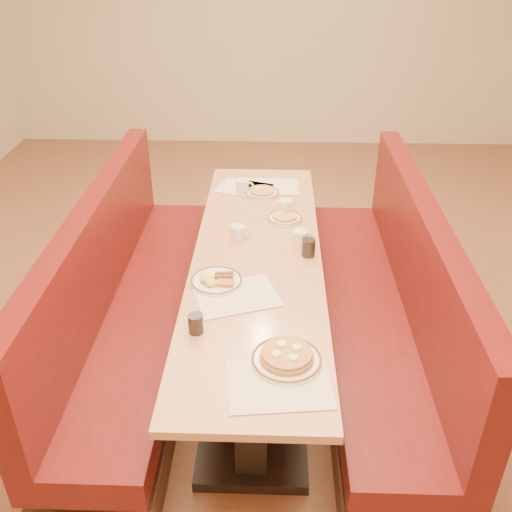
{
  "coord_description": "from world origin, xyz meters",
  "views": [
    {
      "loc": [
        0.09,
        -2.67,
        2.34
      ],
      "look_at": [
        0.0,
        -0.16,
        0.85
      ],
      "focal_mm": 40.0,
      "sensor_mm": 36.0,
      "label": 1
    }
  ],
  "objects_px": {
    "coffee_mug_c": "(285,207)",
    "coffee_mug_a": "(300,238)",
    "diner_table": "(257,312)",
    "booth_right": "(384,316)",
    "eggs_plate": "(216,280)",
    "pancake_plate": "(287,358)",
    "soda_tumbler_mid": "(309,247)",
    "soda_tumbler_near": "(196,324)",
    "coffee_mug_d": "(243,186)",
    "booth_left": "(132,311)",
    "coffee_mug_b": "(238,233)"
  },
  "relations": [
    {
      "from": "coffee_mug_d",
      "to": "eggs_plate",
      "type": "bearing_deg",
      "value": -95.26
    },
    {
      "from": "coffee_mug_a",
      "to": "coffee_mug_d",
      "type": "xyz_separation_m",
      "value": [
        -0.36,
        0.7,
        0.0
      ]
    },
    {
      "from": "diner_table",
      "to": "booth_left",
      "type": "bearing_deg",
      "value": 180.0
    },
    {
      "from": "coffee_mug_a",
      "to": "coffee_mug_b",
      "type": "height_order",
      "value": "coffee_mug_a"
    },
    {
      "from": "coffee_mug_a",
      "to": "diner_table",
      "type": "bearing_deg",
      "value": -166.84
    },
    {
      "from": "booth_left",
      "to": "soda_tumbler_near",
      "type": "xyz_separation_m",
      "value": [
        0.48,
        -0.67,
        0.43
      ]
    },
    {
      "from": "coffee_mug_c",
      "to": "soda_tumbler_near",
      "type": "relative_size",
      "value": 1.27
    },
    {
      "from": "soda_tumbler_mid",
      "to": "soda_tumbler_near",
      "type": "bearing_deg",
      "value": -127.53
    },
    {
      "from": "coffee_mug_c",
      "to": "coffee_mug_d",
      "type": "bearing_deg",
      "value": 110.28
    },
    {
      "from": "diner_table",
      "to": "booth_left",
      "type": "distance_m",
      "value": 0.73
    },
    {
      "from": "booth_left",
      "to": "coffee_mug_d",
      "type": "distance_m",
      "value": 1.12
    },
    {
      "from": "booth_left",
      "to": "coffee_mug_a",
      "type": "height_order",
      "value": "booth_left"
    },
    {
      "from": "booth_left",
      "to": "soda_tumbler_mid",
      "type": "relative_size",
      "value": 25.06
    },
    {
      "from": "coffee_mug_c",
      "to": "coffee_mug_a",
      "type": "bearing_deg",
      "value": -100.82
    },
    {
      "from": "coffee_mug_c",
      "to": "booth_right",
      "type": "bearing_deg",
      "value": -65.0
    },
    {
      "from": "coffee_mug_a",
      "to": "coffee_mug_c",
      "type": "distance_m",
      "value": 0.4
    },
    {
      "from": "booth_left",
      "to": "pancake_plate",
      "type": "distance_m",
      "value": 1.3
    },
    {
      "from": "coffee_mug_c",
      "to": "soda_tumbler_mid",
      "type": "relative_size",
      "value": 1.19
    },
    {
      "from": "diner_table",
      "to": "pancake_plate",
      "type": "relative_size",
      "value": 8.31
    },
    {
      "from": "coffee_mug_d",
      "to": "coffee_mug_b",
      "type": "bearing_deg",
      "value": -90.43
    },
    {
      "from": "diner_table",
      "to": "coffee_mug_a",
      "type": "height_order",
      "value": "coffee_mug_a"
    },
    {
      "from": "soda_tumbler_near",
      "to": "pancake_plate",
      "type": "bearing_deg",
      "value": -25.22
    },
    {
      "from": "coffee_mug_a",
      "to": "soda_tumbler_mid",
      "type": "distance_m",
      "value": 0.12
    },
    {
      "from": "coffee_mug_b",
      "to": "soda_tumbler_mid",
      "type": "relative_size",
      "value": 1.11
    },
    {
      "from": "booth_right",
      "to": "diner_table",
      "type": "bearing_deg",
      "value": 180.0
    },
    {
      "from": "coffee_mug_d",
      "to": "soda_tumbler_mid",
      "type": "bearing_deg",
      "value": -64.96
    },
    {
      "from": "booth_right",
      "to": "eggs_plate",
      "type": "relative_size",
      "value": 9.37
    },
    {
      "from": "diner_table",
      "to": "coffee_mug_c",
      "type": "distance_m",
      "value": 0.7
    },
    {
      "from": "pancake_plate",
      "to": "booth_left",
      "type": "bearing_deg",
      "value": 135.82
    },
    {
      "from": "booth_right",
      "to": "pancake_plate",
      "type": "bearing_deg",
      "value": -124.12
    },
    {
      "from": "booth_right",
      "to": "soda_tumbler_mid",
      "type": "distance_m",
      "value": 0.63
    },
    {
      "from": "diner_table",
      "to": "soda_tumbler_mid",
      "type": "relative_size",
      "value": 25.06
    },
    {
      "from": "booth_left",
      "to": "coffee_mug_d",
      "type": "height_order",
      "value": "booth_left"
    },
    {
      "from": "coffee_mug_a",
      "to": "coffee_mug_d",
      "type": "relative_size",
      "value": 0.96
    },
    {
      "from": "coffee_mug_a",
      "to": "soda_tumbler_mid",
      "type": "relative_size",
      "value": 1.19
    },
    {
      "from": "eggs_plate",
      "to": "soda_tumbler_near",
      "type": "relative_size",
      "value": 2.87
    },
    {
      "from": "booth_right",
      "to": "coffee_mug_d",
      "type": "height_order",
      "value": "booth_right"
    },
    {
      "from": "coffee_mug_d",
      "to": "soda_tumbler_near",
      "type": "height_order",
      "value": "same"
    },
    {
      "from": "eggs_plate",
      "to": "coffee_mug_d",
      "type": "relative_size",
      "value": 2.16
    },
    {
      "from": "booth_left",
      "to": "pancake_plate",
      "type": "height_order",
      "value": "booth_left"
    },
    {
      "from": "pancake_plate",
      "to": "soda_tumbler_near",
      "type": "distance_m",
      "value": 0.44
    },
    {
      "from": "booth_left",
      "to": "eggs_plate",
      "type": "height_order",
      "value": "booth_left"
    },
    {
      "from": "booth_right",
      "to": "eggs_plate",
      "type": "distance_m",
      "value": 1.05
    },
    {
      "from": "coffee_mug_b",
      "to": "pancake_plate",
      "type": "bearing_deg",
      "value": -90.91
    },
    {
      "from": "coffee_mug_a",
      "to": "soda_tumbler_near",
      "type": "xyz_separation_m",
      "value": [
        -0.49,
        -0.8,
        -0.0
      ]
    },
    {
      "from": "diner_table",
      "to": "coffee_mug_b",
      "type": "distance_m",
      "value": 0.47
    },
    {
      "from": "soda_tumbler_near",
      "to": "soda_tumbler_mid",
      "type": "relative_size",
      "value": 0.93
    },
    {
      "from": "pancake_plate",
      "to": "eggs_plate",
      "type": "bearing_deg",
      "value": 120.86
    },
    {
      "from": "booth_left",
      "to": "coffee_mug_b",
      "type": "xyz_separation_m",
      "value": [
        0.62,
        0.19,
        0.43
      ]
    },
    {
      "from": "eggs_plate",
      "to": "coffee_mug_c",
      "type": "distance_m",
      "value": 0.88
    }
  ]
}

